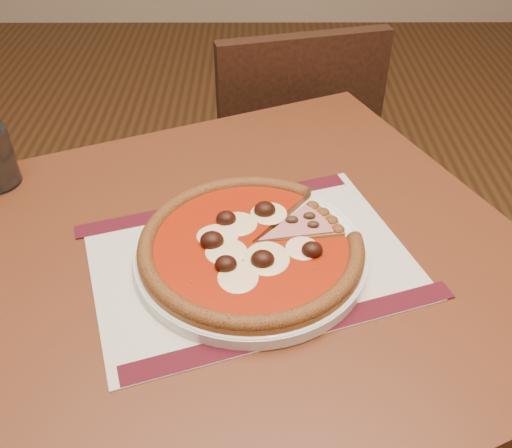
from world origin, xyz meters
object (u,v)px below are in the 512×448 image
at_px(table, 256,294).
at_px(plate, 251,255).
at_px(chair_far, 287,154).
at_px(pizza, 251,245).

relative_size(table, plate, 3.11).
relative_size(chair_far, pizza, 2.63).
relative_size(plate, pizza, 1.04).
distance_m(table, pizza, 0.14).
xyz_separation_m(table, pizza, (-0.01, -0.03, 0.13)).
height_order(table, plate, plate).
height_order(table, pizza, pizza).
relative_size(table, pizza, 3.22).
xyz_separation_m(table, plate, (-0.01, -0.03, 0.11)).
distance_m(plate, pizza, 0.02).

